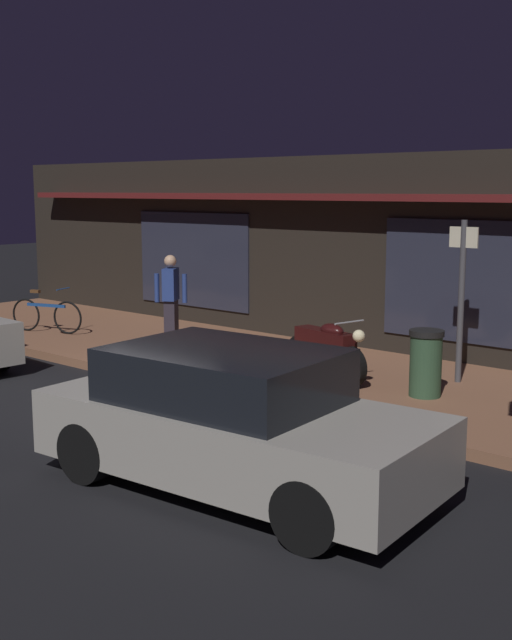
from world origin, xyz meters
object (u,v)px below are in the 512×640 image
(motorcycle, at_px, (326,348))
(parked_car_across, at_px, (232,420))
(bicycle_parked, at_px, (46,315))
(person_photographer, at_px, (171,299))
(trash_bin, at_px, (426,363))
(sign_post, at_px, (462,291))

(motorcycle, distance_m, parked_car_across, 4.15)
(bicycle_parked, xyz_separation_m, person_photographer, (2.92, 0.67, 0.52))
(person_photographer, bearing_deg, motorcycle, -4.59)
(motorcycle, bearing_deg, trash_bin, 5.44)
(motorcycle, distance_m, trash_bin, 1.58)
(person_photographer, bearing_deg, trash_bin, -1.59)
(sign_post, bearing_deg, parked_car_across, -89.37)
(bicycle_parked, xyz_separation_m, trash_bin, (8.19, 0.52, 0.11))
(person_photographer, xyz_separation_m, parked_car_across, (5.29, -4.12, -0.32))
(parked_car_across, bearing_deg, bicycle_parked, 157.17)
(person_photographer, xyz_separation_m, trash_bin, (5.26, -0.15, -0.41))
(bicycle_parked, height_order, parked_car_across, parked_car_across)
(parked_car_across, bearing_deg, sign_post, 90.63)
(bicycle_parked, height_order, person_photographer, person_photographer)
(person_photographer, distance_m, parked_car_across, 6.71)
(motorcycle, relative_size, trash_bin, 1.81)
(person_photographer, bearing_deg, sign_post, 9.87)
(trash_bin, bearing_deg, motorcycle, -174.56)
(motorcycle, distance_m, bicycle_parked, 6.62)
(motorcycle, height_order, trash_bin, motorcycle)
(bicycle_parked, bearing_deg, parked_car_across, -22.83)
(sign_post, distance_m, parked_car_across, 5.10)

